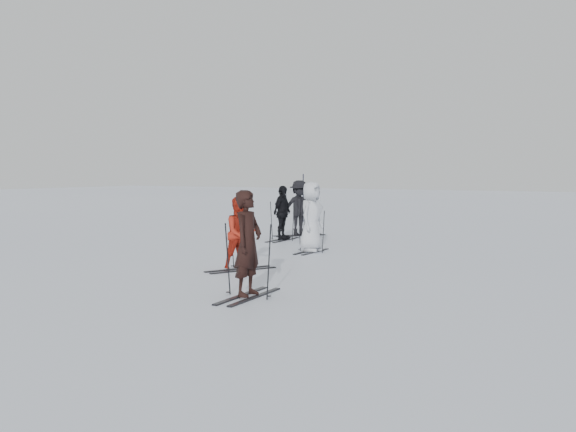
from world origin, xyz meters
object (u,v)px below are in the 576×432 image
object	(u,v)px
skier_uphill_left	(282,213)
skier_near_dark	(248,245)
skier_grey	(311,217)
skier_uphill_far	(299,209)
skier_red	(240,234)
piste_marker	(303,198)

from	to	relation	value
skier_uphill_left	skier_near_dark	bearing A→B (deg)	-156.48
skier_near_dark	skier_grey	size ratio (longest dim) A/B	0.97
skier_grey	skier_uphill_far	world-z (taller)	skier_grey
skier_uphill_left	skier_uphill_far	bearing A→B (deg)	4.92
skier_near_dark	skier_red	bearing A→B (deg)	32.13
skier_uphill_far	piste_marker	world-z (taller)	piste_marker
skier_near_dark	skier_uphill_left	distance (m)	9.23
skier_red	piste_marker	world-z (taller)	piste_marker
skier_uphill_far	skier_near_dark	bearing A→B (deg)	-119.50
skier_grey	skier_uphill_left	size ratio (longest dim) A/B	1.10
skier_red	skier_grey	bearing A→B (deg)	27.98
skier_near_dark	skier_uphill_far	xyz separation A→B (m)	(-4.27, 9.80, 0.01)
skier_red	skier_near_dark	bearing A→B (deg)	-117.61
skier_grey	skier_uphill_left	bearing A→B (deg)	43.30
piste_marker	skier_near_dark	bearing A→B (deg)	-65.26
skier_grey	piste_marker	xyz separation A→B (m)	(-5.14, 9.19, 0.09)
skier_near_dark	skier_grey	xyz separation A→B (m)	(-1.90, 6.09, 0.02)
skier_near_dark	skier_red	distance (m)	3.07
skier_near_dark	skier_grey	distance (m)	6.38
skier_red	piste_marker	distance (m)	13.83
piste_marker	skier_grey	bearing A→B (deg)	-60.80
skier_uphill_far	piste_marker	distance (m)	6.14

